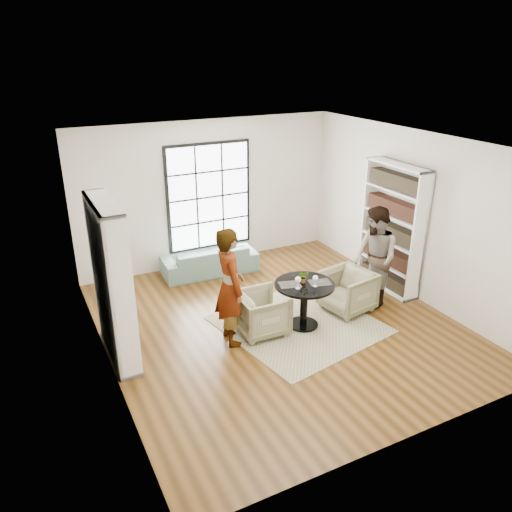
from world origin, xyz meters
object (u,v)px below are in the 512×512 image
pedestal_table (304,296)px  armchair_right (347,291)px  armchair_left (262,313)px  flower_centerpiece (303,277)px  wine_glass_left (298,280)px  wine_glass_right (315,278)px  person_right (375,257)px  sofa (210,260)px  person_left (230,287)px

pedestal_table → armchair_right: (0.97, 0.13, -0.20)m
armchair_left → flower_centerpiece: 0.88m
armchair_right → wine_glass_left: wine_glass_left is taller
wine_glass_right → pedestal_table: bearing=122.3°
person_right → wine_glass_left: person_right is taller
pedestal_table → sofa: (-0.59, 2.68, -0.28)m
pedestal_table → wine_glass_left: 0.42m
person_left → flower_centerpiece: bearing=-88.8°
pedestal_table → flower_centerpiece: bearing=87.3°
pedestal_table → wine_glass_left: bearing=-152.9°
person_right → flower_centerpiece: (-1.51, -0.07, -0.02)m
pedestal_table → armchair_right: size_ratio=1.21×
pedestal_table → flower_centerpiece: flower_centerpiece is taller
armchair_left → pedestal_table: bearing=-99.7°
pedestal_table → wine_glass_right: size_ratio=5.11×
person_left → wine_glass_right: 1.38m
sofa → wine_glass_left: (0.40, -2.78, 0.65)m
pedestal_table → sofa: bearing=102.3°
sofa → armchair_left: bearing=90.5°
wine_glass_right → flower_centerpiece: flower_centerpiece is taller
armchair_left → wine_glass_right: (0.80, -0.29, 0.56)m
sofa → person_left: 2.71m
armchair_right → person_left: 2.29m
armchair_right → person_right: size_ratio=0.45×
sofa → pedestal_table: bearing=105.5°
pedestal_table → wine_glass_right: bearing=-57.7°
sofa → armchair_left: size_ratio=2.49×
armchair_right → person_right: bearing=80.6°
armchair_right → wine_glass_left: 1.30m
armchair_left → person_left: size_ratio=0.41×
pedestal_table → wine_glass_left: size_ratio=4.74×
person_right → pedestal_table: bearing=-75.0°
sofa → wine_glass_right: (0.68, -2.83, 0.63)m
armchair_left → wine_glass_left: 0.81m
sofa → flower_centerpiece: flower_centerpiece is taller
person_left → wine_glass_right: person_left is taller
sofa → person_right: size_ratio=1.07×
armchair_left → wine_glass_left: (0.51, -0.24, 0.57)m
armchair_right → wine_glass_left: bearing=-88.4°
person_left → sofa: bearing=-9.9°
armchair_right → person_left: person_left is taller
armchair_left → flower_centerpiece: (0.71, -0.08, 0.53)m
wine_glass_left → wine_glass_right: bearing=-11.1°
person_right → armchair_left: bearing=-80.2°
sofa → person_left: bearing=78.4°
sofa → flower_centerpiece: (0.59, -2.62, 0.60)m
armchair_left → wine_glass_right: bearing=-108.6°
wine_glass_left → pedestal_table: bearing=27.1°
pedestal_table → person_left: 1.32m
pedestal_table → wine_glass_right: (0.10, -0.15, 0.35)m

